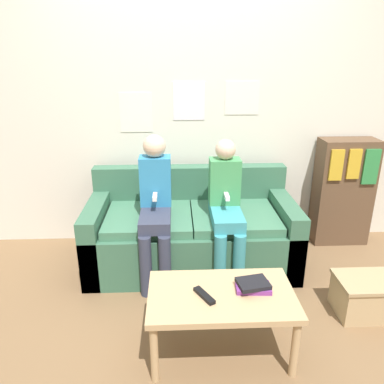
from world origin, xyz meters
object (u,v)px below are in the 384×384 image
(bookshelf, at_px, (343,191))
(storage_box, at_px, (367,296))
(couch, at_px, (191,233))
(person_right, at_px, (226,205))
(coffee_table, at_px, (221,300))
(person_left, at_px, (155,202))
(tv_remote, at_px, (204,295))

(bookshelf, distance_m, storage_box, 1.16)
(storage_box, bearing_deg, couch, 147.59)
(person_right, bearing_deg, coffee_table, -98.76)
(couch, height_order, storage_box, couch)
(bookshelf, bearing_deg, couch, -166.86)
(person_left, height_order, bookshelf, person_left)
(person_right, xyz_separation_m, bookshelf, (1.16, 0.52, -0.10))
(tv_remote, bearing_deg, couch, 61.87)
(coffee_table, distance_m, person_right, 0.90)
(person_left, bearing_deg, couch, 32.94)
(bookshelf, relative_size, storage_box, 2.27)
(coffee_table, bearing_deg, person_left, 115.55)
(couch, distance_m, coffee_table, 1.05)
(person_left, height_order, storage_box, person_left)
(coffee_table, relative_size, person_left, 0.75)
(person_left, xyz_separation_m, tv_remote, (0.31, -0.89, -0.21))
(couch, relative_size, bookshelf, 1.71)
(person_right, bearing_deg, bookshelf, 24.26)
(couch, bearing_deg, storage_box, -32.41)
(person_left, relative_size, person_right, 1.04)
(tv_remote, xyz_separation_m, bookshelf, (1.39, 1.40, 0.09))
(couch, relative_size, person_left, 1.50)
(couch, height_order, person_left, person_left)
(person_left, distance_m, person_right, 0.54)
(person_left, bearing_deg, tv_remote, -70.87)
(person_right, height_order, bookshelf, person_right)
(couch, height_order, person_right, person_right)
(tv_remote, height_order, bookshelf, bookshelf)
(tv_remote, relative_size, bookshelf, 0.17)
(person_right, xyz_separation_m, storage_box, (0.91, -0.56, -0.47))
(couch, xyz_separation_m, bookshelf, (1.42, 0.33, 0.23))
(storage_box, bearing_deg, person_right, 148.73)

